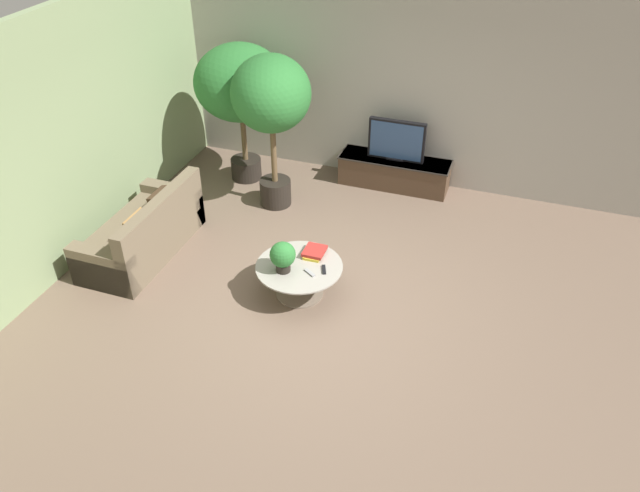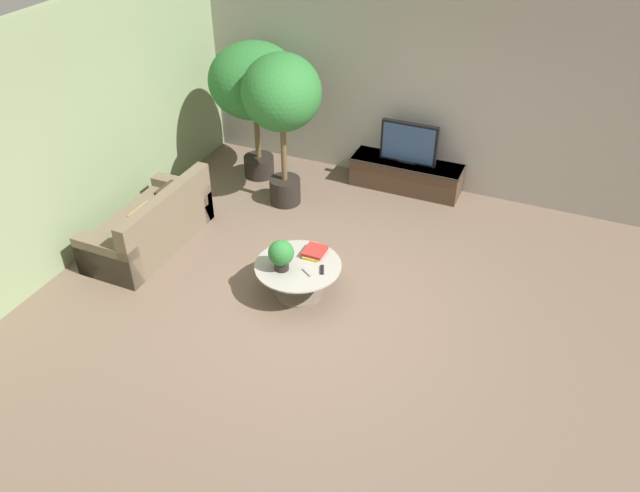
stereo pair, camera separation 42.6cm
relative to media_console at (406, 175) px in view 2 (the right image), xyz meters
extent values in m
plane|color=brown|center=(-0.11, -2.94, -0.23)|extent=(24.00, 24.00, 0.00)
cube|color=#A39E93|center=(-0.11, 0.32, 1.27)|extent=(7.40, 0.12, 3.00)
cube|color=gray|center=(-3.37, -2.74, 1.27)|extent=(0.12, 7.40, 3.00)
cube|color=#473323|center=(0.00, 0.00, -0.01)|extent=(1.62, 0.48, 0.45)
cube|color=#2D2823|center=(0.00, 0.00, 0.20)|extent=(1.65, 0.50, 0.02)
cube|color=black|center=(0.00, 0.00, 0.52)|extent=(0.83, 0.08, 0.61)
cube|color=navy|center=(0.00, -0.04, 0.52)|extent=(0.77, 0.00, 0.55)
cube|color=black|center=(0.00, 0.00, 0.23)|extent=(0.25, 0.13, 0.02)
cylinder|color=#756656|center=(-0.43, -2.88, -0.22)|extent=(0.55, 0.55, 0.02)
cylinder|color=#756656|center=(-0.43, -2.88, -0.04)|extent=(0.10, 0.10, 0.40)
cylinder|color=gray|center=(-0.43, -2.88, 0.17)|extent=(1.01, 1.01, 0.02)
cube|color=brown|center=(-2.64, -2.74, -0.02)|extent=(0.84, 1.79, 0.42)
cube|color=brown|center=(-2.30, -2.74, 0.40)|extent=(0.16, 1.79, 0.42)
cube|color=brown|center=(-2.64, -1.94, 0.04)|extent=(0.84, 0.20, 0.54)
cube|color=brown|center=(-2.64, -3.54, 0.04)|extent=(0.84, 0.20, 0.54)
cube|color=#422D1E|center=(-2.46, -2.44, 0.35)|extent=(0.18, 0.37, 0.35)
cube|color=olive|center=(-2.46, -3.04, 0.36)|extent=(0.18, 0.38, 0.36)
cylinder|color=black|center=(-2.21, -0.51, -0.08)|extent=(0.46, 0.46, 0.32)
cylinder|color=brown|center=(-2.21, -0.51, 0.42)|extent=(0.08, 0.08, 0.66)
ellipsoid|color=#286B2D|center=(-2.21, -0.51, 1.29)|extent=(1.30, 1.30, 1.09)
cylinder|color=black|center=(-1.48, -1.07, -0.05)|extent=(0.44, 0.44, 0.38)
cylinder|color=brown|center=(-1.48, -1.07, 0.53)|extent=(0.08, 0.08, 0.78)
ellipsoid|color=#286B2D|center=(-1.48, -1.07, 1.43)|extent=(1.06, 1.06, 1.02)
cylinder|color=black|center=(-0.56, -3.02, 0.23)|extent=(0.17, 0.17, 0.10)
sphere|color=#286B2D|center=(-0.56, -3.02, 0.40)|extent=(0.30, 0.30, 0.30)
cube|color=gold|center=(-0.34, -2.62, 0.20)|extent=(0.20, 0.29, 0.03)
cube|color=#A32823|center=(-0.33, -2.62, 0.23)|extent=(0.24, 0.27, 0.04)
cube|color=black|center=(-0.13, -2.86, 0.19)|extent=(0.10, 0.16, 0.02)
cube|color=gray|center=(-0.26, -2.97, 0.19)|extent=(0.16, 0.12, 0.02)
camera|label=1|loc=(1.69, -8.17, 4.50)|focal=35.00mm
camera|label=2|loc=(2.08, -8.02, 4.50)|focal=35.00mm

